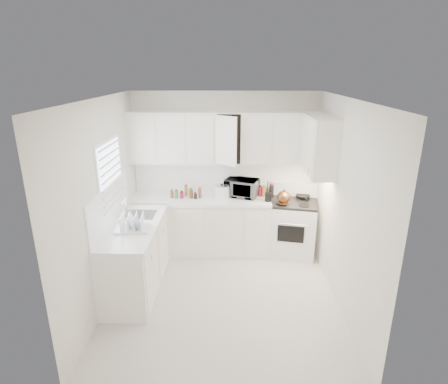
{
  "coord_description": "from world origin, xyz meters",
  "views": [
    {
      "loc": [
        0.11,
        -4.28,
        2.93
      ],
      "look_at": [
        0.0,
        0.7,
        1.25
      ],
      "focal_mm": 29.51,
      "sensor_mm": 36.0,
      "label": 1
    }
  ],
  "objects_px": {
    "tea_kettle": "(284,196)",
    "dish_rack": "(131,221)",
    "stove": "(292,221)",
    "microwave": "(242,186)",
    "utensil_crock": "(268,191)",
    "rice_cooker": "(222,191)"
  },
  "relations": [
    {
      "from": "stove",
      "to": "dish_rack",
      "type": "relative_size",
      "value": 2.73
    },
    {
      "from": "microwave",
      "to": "tea_kettle",
      "type": "bearing_deg",
      "value": -5.65
    },
    {
      "from": "microwave",
      "to": "dish_rack",
      "type": "distance_m",
      "value": 1.99
    },
    {
      "from": "microwave",
      "to": "utensil_crock",
      "type": "distance_m",
      "value": 0.48
    },
    {
      "from": "rice_cooker",
      "to": "microwave",
      "type": "bearing_deg",
      "value": 29.4
    },
    {
      "from": "dish_rack",
      "to": "utensil_crock",
      "type": "bearing_deg",
      "value": 25.12
    },
    {
      "from": "dish_rack",
      "to": "stove",
      "type": "bearing_deg",
      "value": 22.31
    },
    {
      "from": "stove",
      "to": "utensil_crock",
      "type": "distance_m",
      "value": 0.68
    },
    {
      "from": "tea_kettle",
      "to": "dish_rack",
      "type": "xyz_separation_m",
      "value": [
        -2.08,
        -1.06,
        0.01
      ]
    },
    {
      "from": "stove",
      "to": "microwave",
      "type": "bearing_deg",
      "value": -178.93
    },
    {
      "from": "rice_cooker",
      "to": "dish_rack",
      "type": "bearing_deg",
      "value": -117.56
    },
    {
      "from": "microwave",
      "to": "dish_rack",
      "type": "relative_size",
      "value": 1.2
    },
    {
      "from": "stove",
      "to": "dish_rack",
      "type": "distance_m",
      "value": 2.62
    },
    {
      "from": "utensil_crock",
      "to": "tea_kettle",
      "type": "bearing_deg",
      "value": -14.23
    },
    {
      "from": "rice_cooker",
      "to": "utensil_crock",
      "type": "bearing_deg",
      "value": 1.68
    },
    {
      "from": "microwave",
      "to": "dish_rack",
      "type": "bearing_deg",
      "value": -116.87
    },
    {
      "from": "rice_cooker",
      "to": "utensil_crock",
      "type": "xyz_separation_m",
      "value": [
        0.72,
        -0.16,
        0.05
      ]
    },
    {
      "from": "dish_rack",
      "to": "microwave",
      "type": "bearing_deg",
      "value": 37.34
    },
    {
      "from": "tea_kettle",
      "to": "microwave",
      "type": "height_order",
      "value": "microwave"
    },
    {
      "from": "stove",
      "to": "microwave",
      "type": "relative_size",
      "value": 2.27
    },
    {
      "from": "stove",
      "to": "utensil_crock",
      "type": "bearing_deg",
      "value": -155.16
    },
    {
      "from": "stove",
      "to": "tea_kettle",
      "type": "height_order",
      "value": "tea_kettle"
    }
  ]
}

